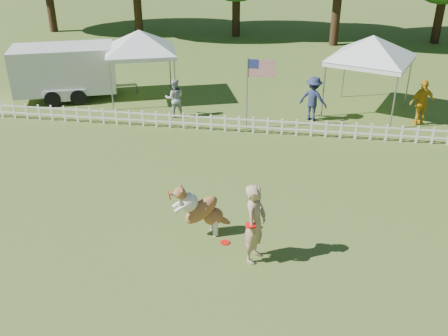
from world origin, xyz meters
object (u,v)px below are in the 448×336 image
(flag_pole, at_px, (247,94))
(spectator_a, at_px, (175,98))
(canopy_tent_left, at_px, (142,66))
(cargo_trailer, at_px, (65,72))
(dog, at_px, (202,210))
(canopy_tent_right, at_px, (368,76))
(spectator_c, at_px, (422,102))
(frisbee_on_turf, at_px, (225,243))
(spectator_b, at_px, (313,99))
(handler, at_px, (255,224))

(flag_pole, xyz_separation_m, spectator_a, (-2.81, 0.83, -0.56))
(canopy_tent_left, distance_m, flag_pole, 5.34)
(flag_pole, bearing_deg, cargo_trailer, 160.46)
(cargo_trailer, bearing_deg, flag_pole, -36.54)
(dog, xyz_separation_m, canopy_tent_right, (4.56, 9.20, 0.76))
(dog, bearing_deg, spectator_c, 28.44)
(spectator_a, bearing_deg, frisbee_on_turf, 93.14)
(canopy_tent_right, relative_size, cargo_trailer, 0.58)
(canopy_tent_left, distance_m, spectator_c, 10.86)
(spectator_b, bearing_deg, cargo_trailer, 17.20)
(flag_pole, relative_size, spectator_b, 1.57)
(dog, relative_size, canopy_tent_left, 0.50)
(dog, relative_size, spectator_a, 0.94)
(dog, height_order, canopy_tent_right, canopy_tent_right)
(spectator_c, bearing_deg, canopy_tent_left, -31.34)
(spectator_b, bearing_deg, flag_pole, 51.87)
(handler, height_order, frisbee_on_turf, handler)
(frisbee_on_turf, bearing_deg, spectator_b, 76.64)
(frisbee_on_turf, relative_size, flag_pole, 0.09)
(frisbee_on_turf, distance_m, spectator_c, 10.30)
(dog, distance_m, canopy_tent_left, 10.39)
(frisbee_on_turf, relative_size, spectator_b, 0.14)
(canopy_tent_right, bearing_deg, frisbee_on_turf, -92.94)
(handler, height_order, canopy_tent_left, canopy_tent_left)
(cargo_trailer, bearing_deg, spectator_c, -23.67)
(canopy_tent_right, height_order, spectator_b, canopy_tent_right)
(flag_pole, bearing_deg, frisbee_on_turf, -90.76)
(spectator_c, bearing_deg, handler, 35.41)
(frisbee_on_turf, bearing_deg, flag_pole, 92.74)
(cargo_trailer, relative_size, spectator_a, 3.43)
(canopy_tent_left, xyz_separation_m, cargo_trailer, (-3.14, -0.45, -0.28))
(canopy_tent_left, height_order, canopy_tent_right, canopy_tent_right)
(spectator_b, relative_size, spectator_c, 0.98)
(frisbee_on_turf, xyz_separation_m, spectator_a, (-3.15, 7.82, 0.72))
(cargo_trailer, xyz_separation_m, spectator_c, (13.92, -0.77, -0.26))
(frisbee_on_turf, distance_m, spectator_b, 8.56)
(cargo_trailer, bearing_deg, frisbee_on_turf, -69.21)
(canopy_tent_right, xyz_separation_m, cargo_trailer, (-12.07, -0.25, -0.34))
(spectator_b, bearing_deg, dog, 94.84)
(handler, distance_m, canopy_tent_right, 10.49)
(canopy_tent_left, height_order, flag_pole, canopy_tent_left)
(handler, distance_m, cargo_trailer, 13.12)
(flag_pole, bearing_deg, spectator_c, 9.84)
(cargo_trailer, height_order, spectator_b, cargo_trailer)
(handler, xyz_separation_m, dog, (-1.31, 0.76, -0.24))
(handler, relative_size, cargo_trailer, 0.37)
(canopy_tent_right, bearing_deg, handler, -88.25)
(spectator_c, bearing_deg, spectator_a, -20.87)
(handler, height_order, spectator_c, handler)
(dog, bearing_deg, canopy_tent_left, 91.45)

